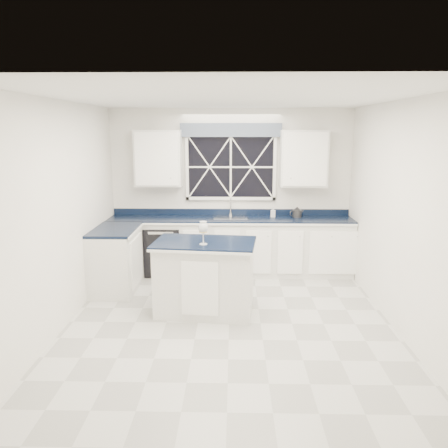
{
  "coord_description": "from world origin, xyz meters",
  "views": [
    {
      "loc": [
        0.05,
        -5.04,
        2.36
      ],
      "look_at": [
        -0.07,
        0.4,
        1.18
      ],
      "focal_mm": 35.0,
      "sensor_mm": 36.0,
      "label": 1
    }
  ],
  "objects_px": {
    "faucet": "(231,206)",
    "soap_bottle": "(273,212)",
    "island": "(205,277)",
    "kettle": "(297,212)",
    "dishwasher": "(164,249)",
    "wine_glass": "(203,229)"
  },
  "relations": [
    {
      "from": "faucet",
      "to": "soap_bottle",
      "type": "relative_size",
      "value": 1.8
    },
    {
      "from": "island",
      "to": "kettle",
      "type": "height_order",
      "value": "kettle"
    },
    {
      "from": "dishwasher",
      "to": "kettle",
      "type": "xyz_separation_m",
      "value": [
        2.19,
        0.09,
        0.61
      ]
    },
    {
      "from": "kettle",
      "to": "soap_bottle",
      "type": "xyz_separation_m",
      "value": [
        -0.39,
        0.01,
        0.0
      ]
    },
    {
      "from": "faucet",
      "to": "island",
      "type": "xyz_separation_m",
      "value": [
        -0.32,
        -1.79,
        -0.62
      ]
    },
    {
      "from": "kettle",
      "to": "faucet",
      "type": "bearing_deg",
      "value": 157.93
    },
    {
      "from": "faucet",
      "to": "kettle",
      "type": "distance_m",
      "value": 1.1
    },
    {
      "from": "dishwasher",
      "to": "island",
      "type": "bearing_deg",
      "value": -64.01
    },
    {
      "from": "island",
      "to": "wine_glass",
      "type": "xyz_separation_m",
      "value": [
        -0.01,
        -0.14,
        0.68
      ]
    },
    {
      "from": "kettle",
      "to": "wine_glass",
      "type": "height_order",
      "value": "wine_glass"
    },
    {
      "from": "faucet",
      "to": "kettle",
      "type": "height_order",
      "value": "faucet"
    },
    {
      "from": "island",
      "to": "wine_glass",
      "type": "distance_m",
      "value": 0.69
    },
    {
      "from": "wine_glass",
      "to": "soap_bottle",
      "type": "distance_m",
      "value": 2.12
    },
    {
      "from": "dishwasher",
      "to": "wine_glass",
      "type": "xyz_separation_m",
      "value": [
        0.77,
        -1.74,
        0.75
      ]
    },
    {
      "from": "island",
      "to": "wine_glass",
      "type": "bearing_deg",
      "value": -86.23
    },
    {
      "from": "dishwasher",
      "to": "soap_bottle",
      "type": "distance_m",
      "value": 1.91
    },
    {
      "from": "faucet",
      "to": "kettle",
      "type": "bearing_deg",
      "value": -5.2
    },
    {
      "from": "dishwasher",
      "to": "faucet",
      "type": "height_order",
      "value": "faucet"
    },
    {
      "from": "faucet",
      "to": "soap_bottle",
      "type": "bearing_deg",
      "value": -7.42
    },
    {
      "from": "island",
      "to": "soap_bottle",
      "type": "xyz_separation_m",
      "value": [
        1.02,
        1.7,
        0.54
      ]
    },
    {
      "from": "faucet",
      "to": "wine_glass",
      "type": "relative_size",
      "value": 1.03
    },
    {
      "from": "dishwasher",
      "to": "island",
      "type": "distance_m",
      "value": 1.78
    }
  ]
}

